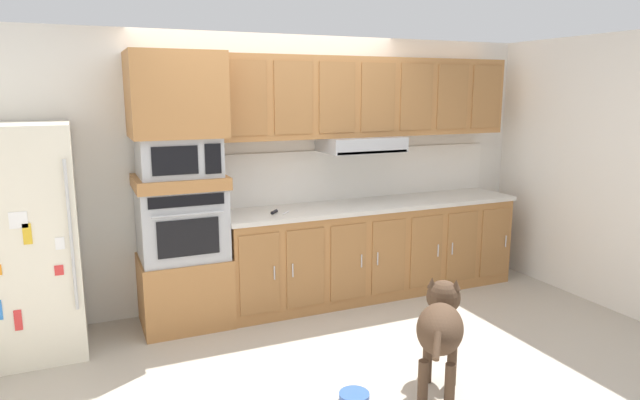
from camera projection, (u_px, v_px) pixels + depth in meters
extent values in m
plane|color=#B2A899|center=(317.00, 338.00, 4.55)|extent=(9.60, 9.60, 0.00)
cube|color=silver|center=(271.00, 170.00, 5.30)|extent=(6.20, 0.12, 2.50)
cube|color=white|center=(581.00, 168.00, 5.41)|extent=(0.12, 7.10, 2.50)
cube|color=silver|center=(24.00, 242.00, 4.16)|extent=(0.76, 0.70, 1.76)
cylinder|color=silver|center=(71.00, 236.00, 3.94)|extent=(0.02, 0.02, 1.10)
cube|color=red|center=(18.00, 320.00, 3.92)|extent=(0.05, 0.01, 0.15)
cube|color=white|center=(18.00, 220.00, 3.80)|extent=(0.12, 0.01, 0.12)
cube|color=gold|center=(27.00, 234.00, 3.84)|extent=(0.06, 0.01, 0.15)
cube|color=red|center=(59.00, 270.00, 3.97)|extent=(0.06, 0.01, 0.07)
cube|color=white|center=(60.00, 243.00, 3.94)|extent=(0.06, 0.01, 0.09)
cube|color=#A8703D|center=(185.00, 290.00, 4.80)|extent=(0.74, 0.62, 0.60)
cube|color=#A8AAAF|center=(182.00, 222.00, 4.69)|extent=(0.70, 0.58, 0.60)
cube|color=black|center=(189.00, 238.00, 4.43)|extent=(0.49, 0.01, 0.30)
cube|color=black|center=(187.00, 201.00, 4.37)|extent=(0.59, 0.01, 0.09)
cylinder|color=#A8AAAF|center=(188.00, 215.00, 4.37)|extent=(0.56, 0.02, 0.02)
cube|color=#A8703D|center=(180.00, 182.00, 4.62)|extent=(0.74, 0.62, 0.10)
cube|color=#A8AAAF|center=(178.00, 156.00, 4.58)|extent=(0.64, 0.53, 0.32)
cube|color=black|center=(175.00, 161.00, 4.30)|extent=(0.35, 0.01, 0.22)
cube|color=black|center=(213.00, 159.00, 4.42)|extent=(0.13, 0.01, 0.24)
cube|color=#A8703D|center=(175.00, 95.00, 4.48)|extent=(0.74, 0.62, 0.68)
cube|color=#A8703D|center=(373.00, 250.00, 5.50)|extent=(2.95, 0.60, 0.88)
cube|color=#9A6738|center=(260.00, 274.00, 4.73)|extent=(0.35, 0.01, 0.70)
cylinder|color=#BCBCC1|center=(274.00, 273.00, 4.76)|extent=(0.01, 0.01, 0.12)
cube|color=#9A6738|center=(306.00, 268.00, 4.89)|extent=(0.35, 0.01, 0.70)
cylinder|color=#BCBCC1|center=(293.00, 270.00, 4.83)|extent=(0.01, 0.01, 0.12)
cube|color=#9A6738|center=(349.00, 262.00, 5.06)|extent=(0.35, 0.01, 0.70)
cylinder|color=#BCBCC1|center=(362.00, 261.00, 5.09)|extent=(0.01, 0.01, 0.12)
cube|color=#9A6738|center=(389.00, 257.00, 5.22)|extent=(0.35, 0.01, 0.70)
cylinder|color=#BCBCC1|center=(378.00, 259.00, 5.16)|extent=(0.01, 0.01, 0.12)
cube|color=#9A6738|center=(426.00, 252.00, 5.39)|extent=(0.35, 0.01, 0.70)
cylinder|color=#BCBCC1|center=(438.00, 251.00, 5.43)|extent=(0.01, 0.01, 0.12)
cube|color=#9A6738|center=(462.00, 247.00, 5.56)|extent=(0.35, 0.01, 0.70)
cylinder|color=#BCBCC1|center=(452.00, 249.00, 5.49)|extent=(0.01, 0.01, 0.12)
cube|color=#9A6738|center=(495.00, 242.00, 5.72)|extent=(0.35, 0.01, 0.70)
cylinder|color=#BCBCC1|center=(506.00, 241.00, 5.76)|extent=(0.01, 0.01, 0.12)
cube|color=beige|center=(374.00, 205.00, 5.41)|extent=(2.99, 0.64, 0.04)
cube|color=silver|center=(360.00, 173.00, 5.62)|extent=(2.99, 0.02, 0.50)
cube|color=#A8703D|center=(369.00, 97.00, 5.33)|extent=(2.95, 0.34, 0.74)
cube|color=#A8AAAF|center=(361.00, 144.00, 5.31)|extent=(0.76, 0.48, 0.14)
cube|color=black|center=(372.00, 152.00, 5.12)|extent=(0.72, 0.04, 0.02)
cube|color=#9A6738|center=(247.00, 98.00, 4.67)|extent=(0.35, 0.01, 0.63)
cube|color=#9A6738|center=(294.00, 98.00, 4.84)|extent=(0.35, 0.01, 0.63)
cube|color=#9A6738|center=(337.00, 98.00, 5.00)|extent=(0.35, 0.01, 0.63)
cube|color=#9A6738|center=(378.00, 97.00, 5.17)|extent=(0.35, 0.01, 0.63)
cube|color=#9A6738|center=(417.00, 97.00, 5.34)|extent=(0.35, 0.01, 0.63)
cube|color=#9A6738|center=(453.00, 97.00, 5.50)|extent=(0.35, 0.01, 0.63)
cube|color=#9A6738|center=(487.00, 97.00, 5.67)|extent=(0.35, 0.01, 0.63)
cylinder|color=black|center=(274.00, 212.00, 4.94)|extent=(0.09, 0.09, 0.03)
cylinder|color=silver|center=(286.00, 213.00, 4.90)|extent=(0.09, 0.09, 0.01)
ellipsoid|color=#473323|center=(440.00, 329.00, 3.60)|extent=(0.55, 0.58, 0.30)
sphere|color=#473323|center=(443.00, 297.00, 3.92)|extent=(0.24, 0.24, 0.24)
ellipsoid|color=#312318|center=(444.00, 294.00, 4.04)|extent=(0.16, 0.16, 0.08)
cone|color=#473323|center=(432.00, 283.00, 3.91)|extent=(0.07, 0.07, 0.08)
cone|color=#473323|center=(456.00, 285.00, 3.86)|extent=(0.07, 0.07, 0.08)
cylinder|color=#473323|center=(437.00, 346.00, 3.29)|extent=(0.14, 0.16, 0.14)
cylinder|color=#473323|center=(427.00, 359.00, 3.85)|extent=(0.07, 0.07, 0.33)
cylinder|color=#473323|center=(452.00, 363.00, 3.81)|extent=(0.07, 0.07, 0.33)
cylinder|color=#473323|center=(423.00, 385.00, 3.52)|extent=(0.07, 0.07, 0.33)
cylinder|color=#473323|center=(450.00, 388.00, 3.48)|extent=(0.07, 0.07, 0.33)
cylinder|color=#3359A5|center=(354.00, 397.00, 3.62)|extent=(0.20, 0.20, 0.06)
cylinder|color=brown|center=(354.00, 396.00, 3.62)|extent=(0.15, 0.15, 0.03)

